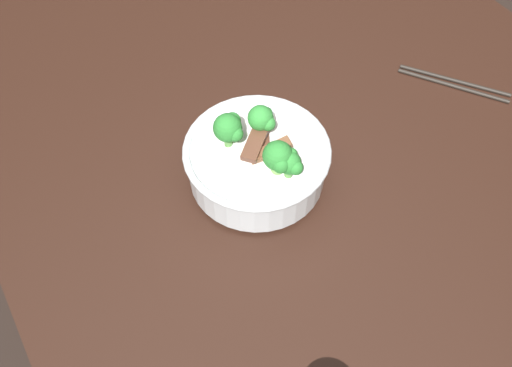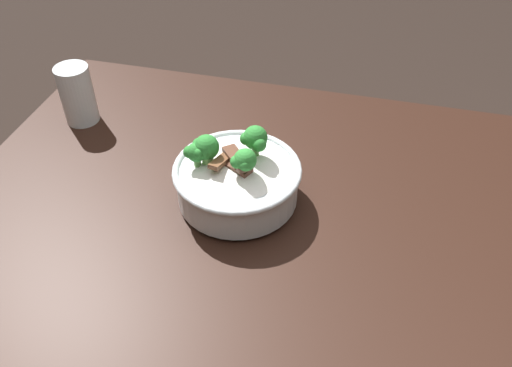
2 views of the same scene
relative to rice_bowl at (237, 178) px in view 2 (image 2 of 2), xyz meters
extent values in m
cube|color=black|center=(-0.15, 0.14, -0.08)|extent=(1.34, 1.09, 0.06)
cube|color=black|center=(0.44, -0.33, -0.47)|extent=(0.08, 0.08, 0.71)
cylinder|color=silver|center=(0.00, 0.00, -0.05)|extent=(0.10, 0.10, 0.01)
cylinder|color=silver|center=(0.00, 0.00, -0.01)|extent=(0.22, 0.22, 0.06)
torus|color=silver|center=(0.00, 0.00, 0.02)|extent=(0.23, 0.23, 0.01)
ellipsoid|color=white|center=(0.00, 0.00, 0.00)|extent=(0.19, 0.19, 0.06)
cube|color=#563323|center=(0.00, 0.00, 0.04)|extent=(0.07, 0.08, 0.02)
cube|color=#563323|center=(0.00, 0.01, 0.03)|extent=(0.06, 0.05, 0.01)
cube|color=brown|center=(0.00, 0.00, 0.03)|extent=(0.07, 0.05, 0.02)
cube|color=brown|center=(0.02, 0.01, 0.04)|extent=(0.03, 0.07, 0.02)
cylinder|color=#5B9947|center=(-0.02, 0.02, 0.04)|extent=(0.01, 0.01, 0.02)
sphere|color=green|center=(-0.02, 0.02, 0.06)|extent=(0.04, 0.04, 0.04)
sphere|color=green|center=(-0.01, 0.02, 0.06)|extent=(0.02, 0.02, 0.02)
sphere|color=green|center=(-0.02, 0.03, 0.06)|extent=(0.02, 0.02, 0.02)
cylinder|color=#5B9947|center=(-0.03, -0.04, 0.04)|extent=(0.01, 0.01, 0.03)
sphere|color=#2D8433|center=(-0.03, -0.04, 0.07)|extent=(0.04, 0.04, 0.04)
sphere|color=#2D8433|center=(-0.01, -0.03, 0.07)|extent=(0.02, 0.02, 0.02)
sphere|color=#2D8433|center=(-0.04, -0.02, 0.07)|extent=(0.03, 0.03, 0.03)
cylinder|color=#7AB256|center=(0.05, 0.00, 0.04)|extent=(0.02, 0.02, 0.02)
sphere|color=#2D8433|center=(0.05, 0.00, 0.06)|extent=(0.04, 0.04, 0.04)
sphere|color=#2D8433|center=(0.07, 0.00, 0.06)|extent=(0.03, 0.03, 0.03)
sphere|color=#2D8433|center=(0.05, 0.01, 0.06)|extent=(0.02, 0.02, 0.02)
cylinder|color=#5B9947|center=(0.07, 0.01, 0.03)|extent=(0.01, 0.01, 0.02)
sphere|color=#2D8433|center=(0.07, 0.01, 0.05)|extent=(0.03, 0.03, 0.03)
sphere|color=#2D8433|center=(0.08, 0.01, 0.05)|extent=(0.02, 0.02, 0.02)
sphere|color=#2D8433|center=(0.06, 0.02, 0.06)|extent=(0.02, 0.02, 0.02)
cylinder|color=white|center=(0.40, -0.16, -0.05)|extent=(0.07, 0.07, 0.00)
cylinder|color=white|center=(0.40, -0.16, 0.01)|extent=(0.07, 0.07, 0.13)
cylinder|color=silver|center=(0.40, -0.16, 0.00)|extent=(0.06, 0.06, 0.10)
camera|label=1|loc=(0.44, -0.28, 0.66)|focal=37.83mm
camera|label=2|loc=(-0.21, 0.68, 0.62)|focal=37.20mm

